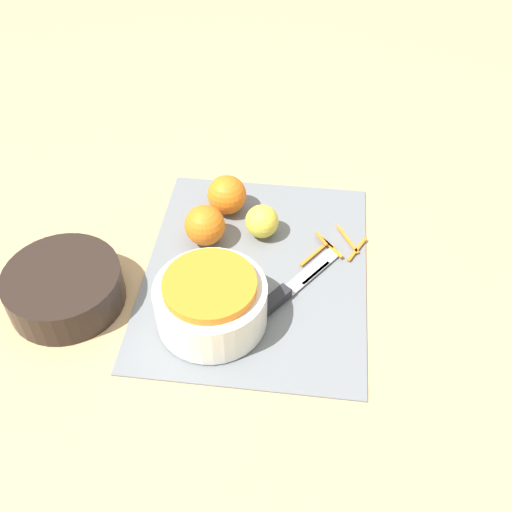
{
  "coord_description": "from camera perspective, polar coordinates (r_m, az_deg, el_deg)",
  "views": [
    {
      "loc": [
        -0.66,
        -0.08,
        0.72
      ],
      "look_at": [
        0.0,
        0.0,
        0.04
      ],
      "focal_mm": 42.0,
      "sensor_mm": 36.0,
      "label": 1
    }
  ],
  "objects": [
    {
      "name": "cutting_board",
      "position": [
        0.97,
        0.0,
        -1.35
      ],
      "size": [
        0.44,
        0.36,
        0.01
      ],
      "color": "slate",
      "rests_on": "ground_plane"
    },
    {
      "name": "peel_pile",
      "position": [
        1.01,
        7.21,
        0.52
      ],
      "size": [
        0.15,
        0.11,
        0.01
      ],
      "color": "orange",
      "rests_on": "cutting_board"
    },
    {
      "name": "knife",
      "position": [
        0.92,
        1.82,
        -4.24
      ],
      "size": [
        0.2,
        0.15,
        0.02
      ],
      "rotation": [
        0.0,
        0.0,
        -0.63
      ],
      "color": "#232328",
      "rests_on": "cutting_board"
    },
    {
      "name": "lemon",
      "position": [
        1.01,
        0.66,
        3.31
      ],
      "size": [
        0.06,
        0.06,
        0.06
      ],
      "color": "gold",
      "rests_on": "cutting_board"
    },
    {
      "name": "bowl_dark",
      "position": [
        0.96,
        -17.78,
        -2.88
      ],
      "size": [
        0.18,
        0.18,
        0.06
      ],
      "color": "black",
      "rests_on": "ground_plane"
    },
    {
      "name": "orange_left",
      "position": [
        1.05,
        -2.8,
        5.84
      ],
      "size": [
        0.07,
        0.07,
        0.07
      ],
      "color": "orange",
      "rests_on": "cutting_board"
    },
    {
      "name": "orange_right",
      "position": [
        1.0,
        -4.9,
        2.93
      ],
      "size": [
        0.07,
        0.07,
        0.07
      ],
      "color": "orange",
      "rests_on": "cutting_board"
    },
    {
      "name": "ground_plane",
      "position": [
        0.98,
        0.0,
        -1.47
      ],
      "size": [
        4.0,
        4.0,
        0.0
      ],
      "primitive_type": "plane",
      "color": "tan"
    },
    {
      "name": "bowl_speckled",
      "position": [
        0.88,
        -4.32,
        -4.34
      ],
      "size": [
        0.17,
        0.17,
        0.08
      ],
      "color": "silver",
      "rests_on": "cutting_board"
    }
  ]
}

